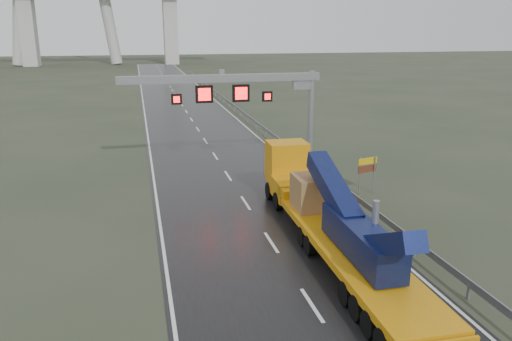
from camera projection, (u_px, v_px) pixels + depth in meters
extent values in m
plane|color=#2D3525|center=(296.00, 281.00, 20.99)|extent=(400.00, 400.00, 0.00)
cube|color=black|center=(191.00, 120.00, 58.42)|extent=(11.00, 200.00, 0.02)
cube|color=silver|center=(310.00, 162.00, 39.33)|extent=(1.20, 1.20, 0.30)
cylinder|color=gray|center=(311.00, 118.00, 38.39)|extent=(0.48, 0.48, 7.20)
cube|color=gray|center=(222.00, 78.00, 35.98)|extent=(14.80, 0.55, 0.55)
cube|color=gray|center=(302.00, 83.00, 37.47)|extent=(1.40, 0.35, 0.90)
cube|color=gray|center=(222.00, 72.00, 35.86)|extent=(0.35, 0.35, 0.35)
cube|color=black|center=(204.00, 94.00, 35.94)|extent=(1.25, 0.25, 1.25)
cube|color=#FF0C0C|center=(205.00, 94.00, 35.81)|extent=(0.90, 0.02, 0.90)
cube|color=black|center=(241.00, 93.00, 36.54)|extent=(1.25, 0.25, 1.25)
cube|color=#FF0C0C|center=(241.00, 93.00, 36.41)|extent=(0.90, 0.02, 0.90)
cube|color=black|center=(177.00, 99.00, 35.58)|extent=(0.75, 0.25, 0.75)
cube|color=#FF0C0C|center=(177.00, 99.00, 35.45)|extent=(0.54, 0.02, 0.54)
cube|color=black|center=(267.00, 96.00, 37.07)|extent=(0.75, 0.25, 0.75)
cube|color=#FF0C0C|center=(268.00, 97.00, 36.94)|extent=(0.54, 0.02, 0.54)
cube|color=silver|center=(28.00, 28.00, 141.38)|extent=(4.00, 6.00, 21.00)
cube|color=silver|center=(170.00, 28.00, 150.28)|extent=(4.00, 6.00, 21.00)
cube|color=orange|center=(351.00, 250.00, 21.57)|extent=(2.96, 13.45, 0.34)
cube|color=orange|center=(302.00, 191.00, 28.13)|extent=(2.51, 1.20, 0.48)
cube|color=orange|center=(294.00, 187.00, 29.64)|extent=(2.55, 2.92, 1.15)
cube|color=orange|center=(287.00, 162.00, 30.94)|extent=(2.43, 1.96, 2.49)
cube|color=black|center=(283.00, 153.00, 31.78)|extent=(2.20, 0.09, 1.15)
cube|color=#112250|center=(361.00, 239.00, 20.43)|extent=(1.46, 5.77, 1.34)
cube|color=#112250|center=(333.00, 188.00, 23.26)|extent=(1.07, 5.29, 2.45)
cube|color=#112250|center=(389.00, 244.00, 17.94)|extent=(0.94, 3.81, 2.31)
cylinder|color=gray|center=(375.00, 219.00, 20.31)|extent=(0.29, 0.29, 1.53)
cube|color=#9A6D45|center=(315.00, 192.00, 25.98)|extent=(2.15, 2.15, 1.72)
cylinder|color=black|center=(397.00, 314.00, 17.67)|extent=(2.80, 1.01, 0.96)
cylinder|color=black|center=(331.00, 239.00, 23.97)|extent=(2.80, 1.01, 0.96)
cylinder|color=black|center=(287.00, 190.00, 31.25)|extent=(2.61, 1.11, 1.05)
cylinder|color=gray|center=(360.00, 176.00, 31.68)|extent=(0.08, 0.08, 2.43)
cylinder|color=gray|center=(374.00, 175.00, 31.91)|extent=(0.08, 0.08, 2.43)
cube|color=gold|center=(368.00, 161.00, 31.53)|extent=(1.39, 0.38, 0.40)
cube|color=#582A19|center=(367.00, 169.00, 31.67)|extent=(1.39, 0.38, 0.46)
cube|color=red|center=(291.00, 151.00, 40.89)|extent=(0.74, 0.58, 1.11)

